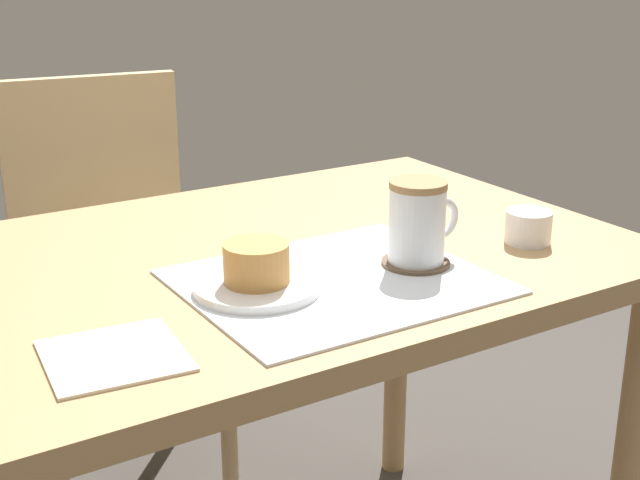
# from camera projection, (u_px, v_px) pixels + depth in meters

# --- Properties ---
(dining_table) EXTENTS (1.02, 0.73, 0.71)m
(dining_table) POSITION_uv_depth(u_px,v_px,m) (283.00, 303.00, 1.36)
(dining_table) COLOR tan
(dining_table) RESTS_ON ground_plane
(wooden_chair) EXTENTS (0.47, 0.47, 0.87)m
(wooden_chair) POSITION_uv_depth(u_px,v_px,m) (110.00, 259.00, 1.94)
(wooden_chair) COLOR #D1B27F
(wooden_chair) RESTS_ON ground_plane
(placemat) EXTENTS (0.40, 0.34, 0.00)m
(placemat) POSITION_uv_depth(u_px,v_px,m) (336.00, 282.00, 1.20)
(placemat) COLOR white
(placemat) RESTS_ON dining_table
(pastry_plate) EXTENTS (0.17, 0.17, 0.01)m
(pastry_plate) POSITION_uv_depth(u_px,v_px,m) (257.00, 286.00, 1.16)
(pastry_plate) COLOR white
(pastry_plate) RESTS_ON placemat
(pastry) EXTENTS (0.09, 0.09, 0.05)m
(pastry) POSITION_uv_depth(u_px,v_px,m) (256.00, 263.00, 1.15)
(pastry) COLOR tan
(pastry) RESTS_ON pastry_plate
(coffee_coaster) EXTENTS (0.10, 0.10, 0.00)m
(coffee_coaster) POSITION_uv_depth(u_px,v_px,m) (415.00, 262.00, 1.26)
(coffee_coaster) COLOR brown
(coffee_coaster) RESTS_ON placemat
(coffee_mug) EXTENTS (0.11, 0.08, 0.12)m
(coffee_mug) POSITION_uv_depth(u_px,v_px,m) (418.00, 221.00, 1.24)
(coffee_mug) COLOR white
(coffee_mug) RESTS_ON coffee_coaster
(paper_napkin) EXTENTS (0.16, 0.16, 0.00)m
(paper_napkin) POSITION_uv_depth(u_px,v_px,m) (114.00, 356.00, 0.99)
(paper_napkin) COLOR silver
(paper_napkin) RESTS_ON dining_table
(sugar_bowl) EXTENTS (0.07, 0.07, 0.05)m
(sugar_bowl) POSITION_uv_depth(u_px,v_px,m) (528.00, 227.00, 1.35)
(sugar_bowl) COLOR white
(sugar_bowl) RESTS_ON dining_table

